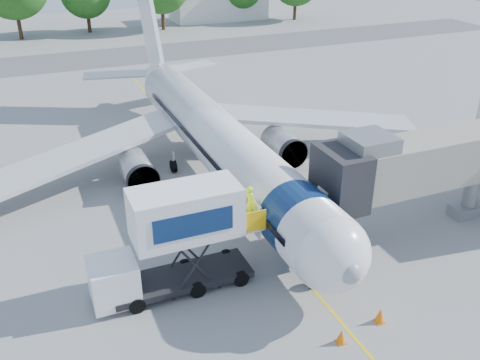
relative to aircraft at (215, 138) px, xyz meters
name	(u,v)px	position (x,y,z in m)	size (l,w,h in m)	color
ground	(238,202)	(0.00, -4.12, -2.95)	(160.00, 160.00, 0.00)	gray
guidance_line	(238,202)	(0.00, -4.12, -2.94)	(0.15, 70.00, 0.01)	yellow
taxiway_strip	(115,57)	(0.00, 37.88, -2.94)	(120.00, 10.00, 0.01)	#59595B
aircraft	(215,138)	(0.00, 0.00, 0.00)	(34.17, 37.73, 11.35)	white
jet_bridge	(418,164)	(7.99, -11.12, 1.39)	(13.90, 3.20, 6.60)	#A19B89
catering_hiloader	(174,242)	(-6.26, -11.12, -0.19)	(8.50, 2.44, 5.50)	black
safety_cone_a	(380,315)	(1.65, -17.11, -2.58)	(0.48, 0.48, 0.76)	orange
safety_cone_b	(341,336)	(-0.72, -17.57, -2.60)	(0.45, 0.45, 0.72)	orange
outbuilding_right	(218,3)	(22.00, 57.88, -0.29)	(16.40, 7.40, 5.30)	silver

